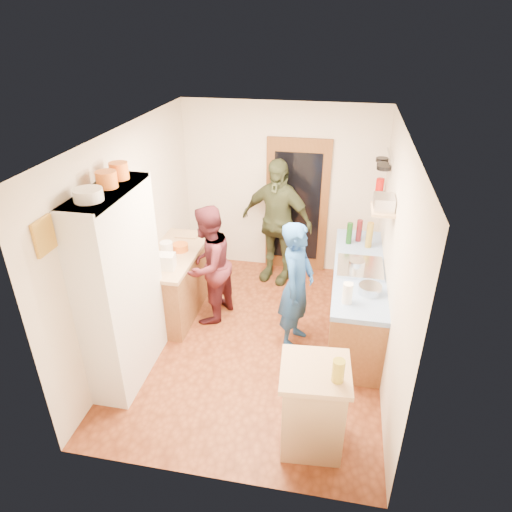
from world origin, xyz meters
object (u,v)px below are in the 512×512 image
(hutch_body, at_px, (121,289))
(person_back, at_px, (277,222))
(right_counter_base, at_px, (356,300))
(island_base, at_px, (313,409))
(person_left, at_px, (212,264))
(person_hob, at_px, (298,287))

(hutch_body, distance_m, person_back, 2.70)
(hutch_body, relative_size, right_counter_base, 1.00)
(right_counter_base, relative_size, person_back, 1.16)
(right_counter_base, height_order, island_base, island_base)
(right_counter_base, height_order, person_left, person_left)
(right_counter_base, relative_size, person_hob, 1.36)
(person_back, bearing_deg, island_base, -58.23)
(island_base, distance_m, person_hob, 1.56)
(person_hob, bearing_deg, person_back, 30.52)
(person_back, bearing_deg, right_counter_base, -24.83)
(right_counter_base, bearing_deg, person_hob, -147.17)
(island_base, relative_size, person_hob, 0.53)
(hutch_body, bearing_deg, right_counter_base, 27.47)
(hutch_body, xyz_separation_m, right_counter_base, (2.50, 1.30, -0.68))
(island_base, height_order, person_hob, person_hob)
(person_left, xyz_separation_m, person_back, (0.68, 1.16, 0.15))
(person_left, relative_size, person_back, 0.84)
(person_back, bearing_deg, person_hob, -55.40)
(island_base, relative_size, person_back, 0.45)
(person_hob, xyz_separation_m, person_back, (-0.49, 1.52, 0.14))
(right_counter_base, bearing_deg, person_back, 138.30)
(person_hob, bearing_deg, island_base, -155.30)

